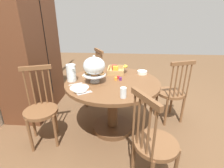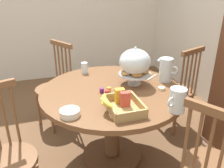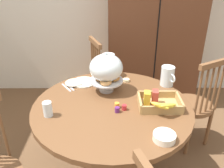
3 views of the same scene
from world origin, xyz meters
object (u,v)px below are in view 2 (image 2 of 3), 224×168
milk_pitcher (166,71)px  windsor_chair_near_window (7,160)px  dining_table (112,111)px  windsor_chair_far_side (55,89)px  pastry_stand_with_dome (135,63)px  butter_dish (161,88)px  cereal_basket (121,104)px  windsor_chair_facing_door (177,92)px  china_plate_small (133,70)px  china_plate_large (140,74)px  drinking_glass (84,68)px  cereal_bowl (70,113)px  orange_juice_pitcher (177,101)px

milk_pitcher → windsor_chair_near_window: bearing=-76.8°
dining_table → windsor_chair_far_side: 0.91m
pastry_stand_with_dome → butter_dish: size_ratio=5.73×
milk_pitcher → cereal_basket: size_ratio=0.68×
dining_table → butter_dish: bearing=71.7°
windsor_chair_facing_door → milk_pitcher: size_ratio=4.52×
milk_pitcher → china_plate_small: 0.37m
windsor_chair_facing_door → china_plate_large: (0.05, -0.49, 0.29)m
windsor_chair_near_window → drinking_glass: 1.09m
cereal_basket → china_plate_large: 0.72m
china_plate_small → windsor_chair_near_window: bearing=-62.2°
windsor_chair_near_window → pastry_stand_with_dome: size_ratio=2.83×
dining_table → drinking_glass: 0.54m
china_plate_small → butter_dish: (0.47, 0.06, -0.01)m
windsor_chair_far_side → butter_dish: (0.93, 0.83, 0.30)m
windsor_chair_near_window → china_plate_small: 1.39m
pastry_stand_with_dome → butter_dish: (0.18, 0.18, -0.19)m
dining_table → drinking_glass: size_ratio=11.04×
china_plate_large → cereal_bowl: 0.96m
dining_table → drinking_glass: bearing=-162.5°
cereal_bowl → drinking_glass: (-0.77, 0.26, 0.03)m
drinking_glass → orange_juice_pitcher: bearing=26.5°
windsor_chair_far_side → cereal_bowl: size_ratio=6.96×
windsor_chair_near_window → windsor_chair_facing_door: bearing=109.1°
pastry_stand_with_dome → orange_juice_pitcher: (0.53, 0.10, -0.12)m
china_plate_large → butter_dish: butter_dish is taller
windsor_chair_far_side → pastry_stand_with_dome: size_ratio=2.83×
china_plate_large → china_plate_small: bearing=-160.9°
milk_pitcher → cereal_bowl: (0.35, -0.93, -0.08)m
windsor_chair_near_window → orange_juice_pitcher: (0.19, 1.18, 0.37)m
windsor_chair_facing_door → cereal_bowl: (0.62, -1.26, 0.31)m
pastry_stand_with_dome → drinking_glass: bearing=-138.0°
cereal_basket → orange_juice_pitcher: bearing=68.7°
cereal_basket → china_plate_large: cereal_basket is taller
dining_table → cereal_basket: cereal_basket is taller
pastry_stand_with_dome → china_plate_small: (-0.29, 0.12, -0.18)m
windsor_chair_far_side → cereal_basket: windsor_chair_far_side is taller
milk_pitcher → cereal_bowl: bearing=-69.5°
windsor_chair_facing_door → windsor_chair_far_side: size_ratio=1.00×
china_plate_large → drinking_glass: drinking_glass is taller
china_plate_small → pastry_stand_with_dome: bearing=-21.5°
milk_pitcher → cereal_bowl: milk_pitcher is taller
china_plate_large → butter_dish: (0.39, 0.03, 0.01)m
china_plate_large → china_plate_small: 0.09m
windsor_chair_facing_door → cereal_bowl: size_ratio=6.96×
dining_table → cereal_bowl: bearing=-52.0°
dining_table → cereal_basket: (0.34, -0.04, 0.25)m
dining_table → butter_dish: butter_dish is taller
cereal_basket → butter_dish: bearing=115.6°
windsor_chair_far_side → cereal_bowl: windsor_chair_far_side is taller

